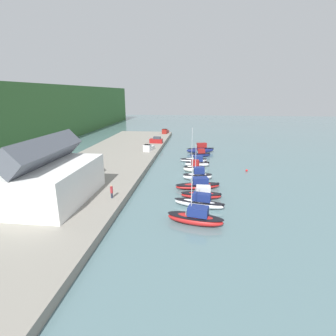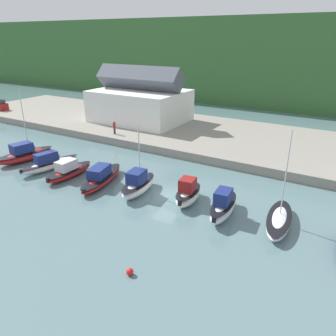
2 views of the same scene
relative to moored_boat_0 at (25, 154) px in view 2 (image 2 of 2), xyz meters
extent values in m
plane|color=slate|center=(21.75, 0.87, -0.94)|extent=(320.00, 320.00, 0.00)
cube|color=#386633|center=(21.75, 73.94, 9.06)|extent=(240.00, 50.16, 20.00)
cube|color=gray|center=(21.75, 22.03, -0.33)|extent=(113.40, 21.59, 1.21)
cube|color=white|center=(3.13, 22.53, 3.05)|extent=(16.07, 11.82, 5.55)
cube|color=#515660|center=(3.13, 22.53, 7.97)|extent=(16.39, 4.30, 4.30)
ellipsoid|color=red|center=(0.01, 0.06, -0.28)|extent=(3.74, 7.90, 1.31)
ellipsoid|color=black|center=(0.01, 0.06, 0.18)|extent=(3.86, 8.06, 0.12)
cube|color=navy|center=(-0.06, -0.31, 0.99)|extent=(2.21, 2.94, 1.23)
cube|color=#8CA5B2|center=(0.23, 1.14, 0.81)|extent=(1.55, 0.40, 0.61)
cylinder|color=silver|center=(0.12, 0.62, 4.52)|extent=(0.10, 0.10, 8.29)
ellipsoid|color=white|center=(5.43, -0.46, -0.36)|extent=(3.18, 7.96, 1.16)
ellipsoid|color=black|center=(5.43, -0.46, 0.05)|extent=(3.28, 8.13, 0.12)
cube|color=navy|center=(5.35, -0.84, 0.82)|extent=(1.75, 2.92, 1.19)
cube|color=#8CA5B2|center=(5.66, 0.65, 0.64)|extent=(1.10, 0.32, 0.60)
cube|color=black|center=(4.68, -4.08, -0.12)|extent=(0.41, 0.35, 0.56)
ellipsoid|color=red|center=(9.20, -0.79, -0.43)|extent=(2.07, 6.75, 1.02)
ellipsoid|color=black|center=(9.20, -0.79, -0.07)|extent=(2.15, 6.89, 0.12)
cube|color=silver|center=(9.20, -1.13, 0.66)|extent=(1.52, 2.37, 1.16)
cube|color=#8CA5B2|center=(9.19, 0.20, 0.49)|extent=(1.35, 0.11, 0.58)
cube|color=black|center=(9.23, -3.99, -0.22)|extent=(0.36, 0.28, 0.56)
ellipsoid|color=red|center=(13.76, -0.19, -0.44)|extent=(4.08, 8.50, 1.00)
ellipsoid|color=black|center=(13.76, -0.19, -0.09)|extent=(4.21, 8.68, 0.12)
cube|color=navy|center=(13.86, -0.59, 0.63)|extent=(2.29, 3.18, 1.15)
cube|color=#8CA5B2|center=(13.49, 0.95, 0.46)|extent=(1.49, 0.45, 0.57)
cube|color=black|center=(14.67, -3.98, -0.24)|extent=(0.42, 0.36, 0.56)
ellipsoid|color=white|center=(18.89, -0.09, -0.23)|extent=(2.74, 6.10, 1.41)
ellipsoid|color=black|center=(18.89, -0.09, 0.26)|extent=(2.84, 6.23, 0.12)
cube|color=navy|center=(18.93, -0.38, 1.10)|extent=(1.78, 2.23, 1.25)
cube|color=#8CA5B2|center=(18.79, 0.79, 0.91)|extent=(1.40, 0.26, 0.63)
cylinder|color=silver|center=(18.84, 0.35, 3.51)|extent=(0.10, 0.10, 6.08)
ellipsoid|color=white|center=(24.51, 0.73, -0.21)|extent=(2.48, 4.90, 1.45)
ellipsoid|color=black|center=(24.51, 0.73, 0.29)|extent=(2.56, 5.01, 0.12)
cube|color=maroon|center=(24.54, 0.49, 1.14)|extent=(1.62, 1.81, 1.26)
cube|color=#8CA5B2|center=(24.41, 1.46, 0.95)|extent=(1.28, 0.26, 0.63)
cube|color=black|center=(24.79, -1.49, 0.08)|extent=(0.39, 0.32, 0.56)
ellipsoid|color=silver|center=(28.56, 0.09, -0.21)|extent=(2.28, 5.89, 1.46)
ellipsoid|color=black|center=(28.56, 0.09, 0.31)|extent=(2.36, 6.01, 0.12)
cube|color=navy|center=(28.59, -0.20, 1.16)|extent=(1.50, 2.13, 1.27)
cube|color=#8CA5B2|center=(28.49, 0.95, 0.97)|extent=(1.19, 0.21, 0.63)
cube|color=black|center=(28.81, -2.64, 0.09)|extent=(0.38, 0.31, 0.56)
ellipsoid|color=silver|center=(33.52, 0.99, -0.47)|extent=(2.81, 7.10, 0.94)
ellipsoid|color=black|center=(33.52, 0.99, -0.14)|extent=(2.90, 7.25, 0.12)
cylinder|color=silver|center=(33.45, 1.50, 3.90)|extent=(0.10, 0.10, 7.79)
cylinder|color=#232838|center=(4.73, 13.18, 0.70)|extent=(0.32, 0.32, 0.85)
cylinder|color=maroon|center=(4.73, 13.18, 1.65)|extent=(0.40, 0.40, 1.05)
sphere|color=tan|center=(4.73, 13.18, 2.29)|extent=(0.24, 0.24, 0.24)
sphere|color=red|center=(26.07, -11.12, -0.67)|extent=(0.53, 0.53, 0.53)
camera|label=1|loc=(-32.27, 0.00, 16.15)|focal=28.00mm
camera|label=2|loc=(38.03, -25.80, 14.85)|focal=35.00mm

